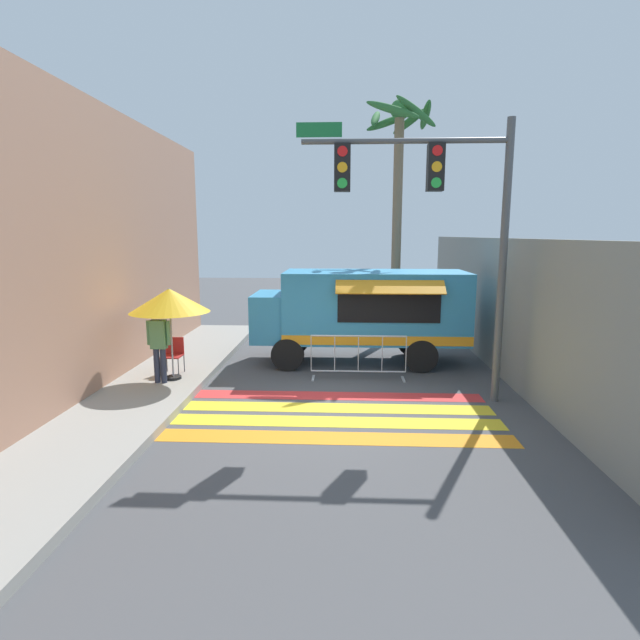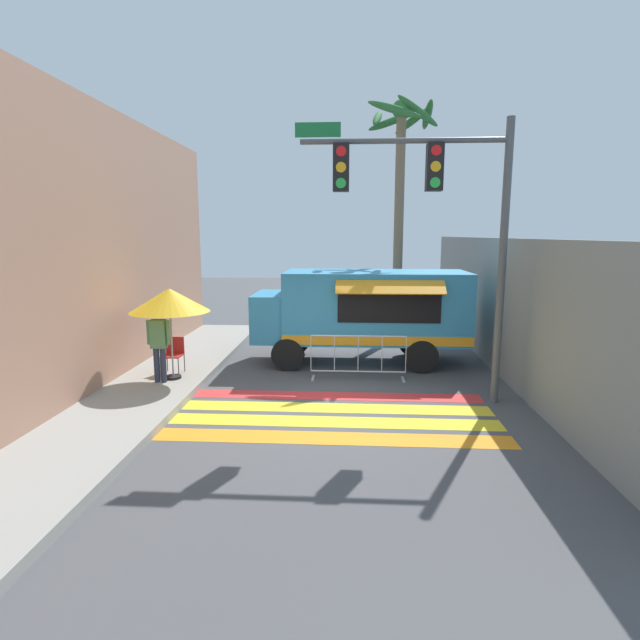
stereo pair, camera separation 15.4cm
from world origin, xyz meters
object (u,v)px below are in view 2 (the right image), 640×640
at_px(food_truck, 359,309).
at_px(folding_chair, 173,352).
at_px(patio_umbrella, 170,301).
at_px(vendor_person, 159,341).
at_px(palm_tree, 401,170).
at_px(traffic_signal_pole, 435,203).
at_px(barricade_front, 358,357).

relative_size(food_truck, folding_chair, 6.61).
xyz_separation_m(food_truck, patio_umbrella, (-4.32, -2.36, 0.50)).
bearing_deg(vendor_person, palm_tree, 50.85).
bearing_deg(folding_chair, food_truck, 43.95).
height_order(traffic_signal_pole, barricade_front, traffic_signal_pole).
relative_size(food_truck, vendor_person, 3.37).
height_order(patio_umbrella, barricade_front, patio_umbrella).
distance_m(patio_umbrella, palm_tree, 8.70).
bearing_deg(barricade_front, palm_tree, 74.41).
xyz_separation_m(traffic_signal_pole, vendor_person, (-5.91, 0.42, -2.95)).
xyz_separation_m(vendor_person, barricade_front, (4.47, 1.04, -0.58)).
bearing_deg(barricade_front, folding_chair, -176.73).
xyz_separation_m(food_truck, folding_chair, (-4.47, -1.88, -0.80)).
bearing_deg(food_truck, vendor_person, -149.42).
height_order(vendor_person, barricade_front, vendor_person).
distance_m(folding_chair, barricade_front, 4.44).
height_order(patio_umbrella, palm_tree, palm_tree).
distance_m(folding_chair, vendor_person, 0.90).
bearing_deg(vendor_person, patio_umbrella, 64.25).
relative_size(traffic_signal_pole, barricade_front, 2.47).
relative_size(patio_umbrella, vendor_person, 1.25).
xyz_separation_m(traffic_signal_pole, barricade_front, (-1.44, 1.46, -3.53)).
bearing_deg(barricade_front, food_truck, 88.67).
bearing_deg(palm_tree, folding_chair, -138.46).
bearing_deg(patio_umbrella, food_truck, 28.64).
height_order(food_truck, barricade_front, food_truck).
relative_size(vendor_person, palm_tree, 0.22).
xyz_separation_m(traffic_signal_pole, folding_chair, (-5.88, 1.20, -3.39)).
height_order(patio_umbrella, vendor_person, patio_umbrella).
relative_size(food_truck, barricade_front, 2.46).
xyz_separation_m(traffic_signal_pole, palm_tree, (-0.08, 6.34, 1.41)).
bearing_deg(traffic_signal_pole, palm_tree, 90.75).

